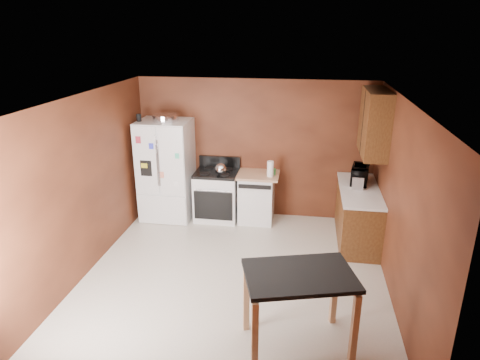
% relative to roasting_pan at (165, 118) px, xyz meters
% --- Properties ---
extents(floor, '(4.50, 4.50, 0.00)m').
position_rel_roasting_pan_xyz_m(floor, '(1.51, -1.87, -1.86)').
color(floor, beige).
rests_on(floor, ground).
extents(ceiling, '(4.50, 4.50, 0.00)m').
position_rel_roasting_pan_xyz_m(ceiling, '(1.51, -1.87, 0.64)').
color(ceiling, white).
rests_on(ceiling, ground).
extents(wall_back, '(4.20, 0.00, 4.20)m').
position_rel_roasting_pan_xyz_m(wall_back, '(1.51, 0.38, -0.61)').
color(wall_back, brown).
rests_on(wall_back, ground).
extents(wall_front, '(4.20, 0.00, 4.20)m').
position_rel_roasting_pan_xyz_m(wall_front, '(1.51, -4.12, -0.61)').
color(wall_front, brown).
rests_on(wall_front, ground).
extents(wall_left, '(0.00, 4.50, 4.50)m').
position_rel_roasting_pan_xyz_m(wall_left, '(-0.59, -1.87, -0.61)').
color(wall_left, brown).
rests_on(wall_left, ground).
extents(wall_right, '(0.00, 4.50, 4.50)m').
position_rel_roasting_pan_xyz_m(wall_right, '(3.61, -1.87, -0.61)').
color(wall_right, brown).
rests_on(wall_right, ground).
extents(roasting_pan, '(0.44, 0.44, 0.11)m').
position_rel_roasting_pan_xyz_m(roasting_pan, '(0.00, 0.00, 0.00)').
color(roasting_pan, silver).
rests_on(roasting_pan, refrigerator).
extents(pen_cup, '(0.09, 0.09, 0.13)m').
position_rel_roasting_pan_xyz_m(pen_cup, '(-0.43, -0.12, 0.01)').
color(pen_cup, black).
rests_on(pen_cup, refrigerator).
extents(kettle, '(0.20, 0.20, 0.20)m').
position_rel_roasting_pan_xyz_m(kettle, '(0.98, -0.09, -0.85)').
color(kettle, silver).
rests_on(kettle, gas_range).
extents(paper_towel, '(0.15, 0.15, 0.27)m').
position_rel_roasting_pan_xyz_m(paper_towel, '(1.84, -0.01, -0.83)').
color(paper_towel, white).
rests_on(paper_towel, dishwasher).
extents(green_canister, '(0.11, 0.11, 0.10)m').
position_rel_roasting_pan_xyz_m(green_canister, '(1.88, 0.09, -0.91)').
color(green_canister, '#46B757').
rests_on(green_canister, dishwasher).
extents(toaster, '(0.20, 0.30, 0.21)m').
position_rel_roasting_pan_xyz_m(toaster, '(3.27, -0.35, -0.85)').
color(toaster, silver).
rests_on(toaster, right_cabinets).
extents(microwave, '(0.41, 0.53, 0.27)m').
position_rel_roasting_pan_xyz_m(microwave, '(3.32, -0.14, -0.82)').
color(microwave, black).
rests_on(microwave, right_cabinets).
extents(refrigerator, '(0.90, 0.80, 1.80)m').
position_rel_roasting_pan_xyz_m(refrigerator, '(-0.04, -0.00, -0.96)').
color(refrigerator, white).
rests_on(refrigerator, ground).
extents(gas_range, '(0.76, 0.68, 1.10)m').
position_rel_roasting_pan_xyz_m(gas_range, '(0.87, 0.06, -1.39)').
color(gas_range, white).
rests_on(gas_range, ground).
extents(dishwasher, '(0.78, 0.63, 0.89)m').
position_rel_roasting_pan_xyz_m(dishwasher, '(1.59, 0.08, -1.40)').
color(dishwasher, white).
rests_on(dishwasher, ground).
extents(right_cabinets, '(0.63, 1.58, 2.45)m').
position_rel_roasting_pan_xyz_m(right_cabinets, '(3.35, -0.39, -0.95)').
color(right_cabinets, brown).
rests_on(right_cabinets, ground).
extents(island, '(1.31, 1.04, 0.91)m').
position_rel_roasting_pan_xyz_m(island, '(2.42, -3.07, -1.10)').
color(island, black).
rests_on(island, ground).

